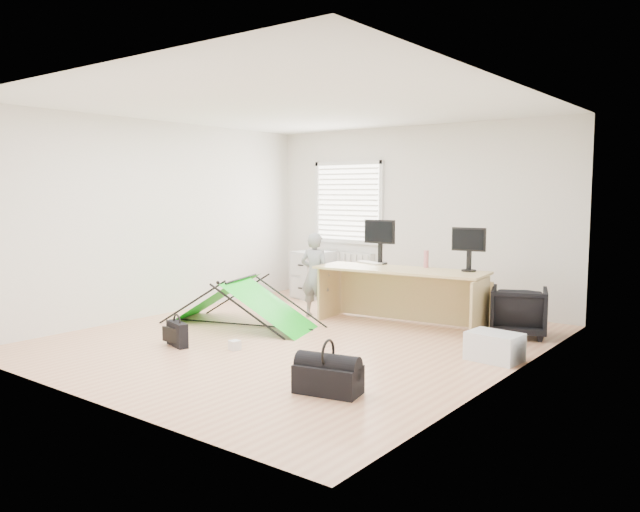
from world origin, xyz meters
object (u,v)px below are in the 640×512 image
Objects in this scene: monitor_left at (380,248)px; storage_crate at (494,347)px; desk at (399,298)px; monitor_right at (469,255)px; person at (315,275)px; kite at (242,302)px; filing_cabinet at (314,274)px; thermos at (426,259)px; office_chair at (519,311)px; laptop_bag at (177,334)px; duffel_bag at (328,379)px.

storage_crate is at bearing -27.55° from monitor_left.
desk is 1.03m from monitor_right.
person is at bearing -148.98° from monitor_left.
kite is (-0.42, -1.01, -0.28)m from person.
filing_cabinet is 1.84× the size of monitor_right.
thermos reaches higher than kite.
desk is 3.37× the size of office_chair.
office_chair reaches higher than laptop_bag.
filing_cabinet is 2.07× the size of laptop_bag.
monitor_left is 1.28m from monitor_right.
office_chair is 1.25× the size of storage_crate.
person is 2.07× the size of duffel_bag.
person is (-1.45, -0.47, -0.28)m from thermos.
desk is 0.62m from thermos.
thermos is at bearing 1.91° from monitor_left.
duffel_bag is (-0.74, -1.87, -0.02)m from storage_crate.
kite is at bearing -173.52° from storage_crate.
desk is 5.31× the size of monitor_right.
duffel_bag is at bearing -65.51° from monitor_left.
storage_crate is (0.20, -1.25, -0.15)m from office_chair.
monitor_right reaches higher than kite.
filing_cabinet reaches higher than office_chair.
monitor_right is 2.13m from person.
laptop_bag is at bearing 160.81° from duffel_bag.
kite is (-1.87, -1.48, -0.56)m from thermos.
storage_crate is at bearing -32.62° from desk.
office_chair is 1.78× the size of laptop_bag.
desk is at bearing -1.08° from office_chair.
kite is at bearing -128.59° from monitor_left.
desk is at bearing 75.08° from laptop_bag.
filing_cabinet is at bearing 153.71° from storage_crate.
monitor_left reaches higher than desk.
monitor_right is at bearing -5.22° from office_chair.
person is at bearing 167.26° from storage_crate.
kite is 3.78× the size of storage_crate.
filing_cabinet is 3.40× the size of thermos.
desk is 2.81m from duffel_bag.
thermos is (0.69, 0.02, -0.11)m from monitor_left.
office_chair is 1.27m from storage_crate.
thermos is 0.39× the size of duffel_bag.
person is at bearing -6.13° from office_chair.
storage_crate is (1.59, -0.79, -0.23)m from desk.
person is at bearing 117.63° from duffel_bag.
office_chair is 1.15× the size of duffel_bag.
kite is 3.47× the size of duffel_bag.
storage_crate is at bearing -10.09° from filing_cabinet.
monitor_left reaches higher than laptop_bag.
monitor_right reaches higher than duffel_bag.
kite reaches higher than office_chair.
monitor_left is 0.81× the size of duffel_bag.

